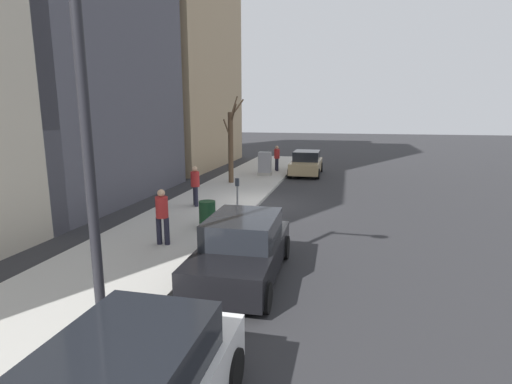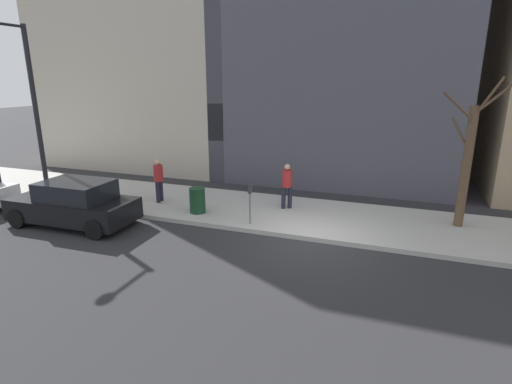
% 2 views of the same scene
% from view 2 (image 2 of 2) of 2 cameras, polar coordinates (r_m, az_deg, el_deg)
% --- Properties ---
extents(ground_plane, '(120.00, 120.00, 0.00)m').
position_cam_2_polar(ground_plane, '(12.29, 7.67, -7.03)').
color(ground_plane, '#2B2B2D').
extents(sidewalk, '(4.00, 36.00, 0.15)m').
position_cam_2_polar(sidewalk, '(14.10, 9.46, -3.72)').
color(sidewalk, '#B2AFA8').
rests_on(sidewalk, ground).
extents(parked_car_black, '(2.02, 4.25, 1.52)m').
position_cam_2_polar(parked_car_black, '(14.62, -24.55, -1.54)').
color(parked_car_black, black).
rests_on(parked_car_black, ground).
extents(parking_meter, '(0.14, 0.10, 1.35)m').
position_cam_2_polar(parking_meter, '(12.92, -0.86, -1.11)').
color(parking_meter, slate).
rests_on(parking_meter, sidewalk).
extents(streetlamp, '(1.97, 0.32, 6.50)m').
position_cam_2_polar(streetlamp, '(17.40, -29.79, 11.43)').
color(streetlamp, black).
rests_on(streetlamp, sidewalk).
extents(bare_tree, '(0.89, 1.83, 4.69)m').
position_cam_2_polar(bare_tree, '(14.05, 27.91, 3.75)').
color(bare_tree, brown).
rests_on(bare_tree, sidewalk).
extents(trash_bin, '(0.56, 0.56, 0.90)m').
position_cam_2_polar(trash_bin, '(14.29, -8.37, -1.18)').
color(trash_bin, '#14381E').
rests_on(trash_bin, sidewalk).
extents(pedestrian_midblock, '(0.36, 0.36, 1.66)m').
position_cam_2_polar(pedestrian_midblock, '(14.51, 4.45, 1.21)').
color(pedestrian_midblock, '#1E1E2D').
rests_on(pedestrian_midblock, sidewalk).
extents(pedestrian_far_corner, '(0.40, 0.36, 1.66)m').
position_cam_2_polar(pedestrian_far_corner, '(15.72, -13.75, 1.95)').
color(pedestrian_far_corner, '#1E1E2D').
rests_on(pedestrian_far_corner, sidewalk).
extents(office_tower_right, '(11.34, 11.34, 15.79)m').
position_cam_2_polar(office_tower_right, '(26.10, -11.68, 22.54)').
color(office_tower_right, '#BCB29E').
rests_on(office_tower_right, ground).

